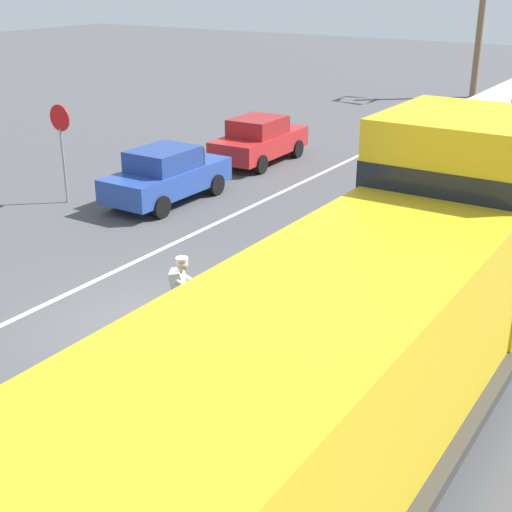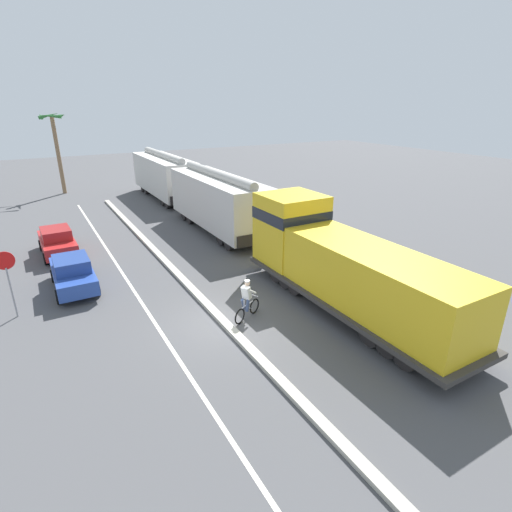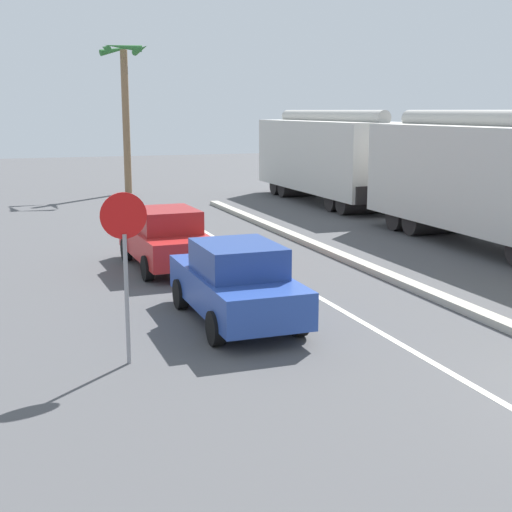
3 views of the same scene
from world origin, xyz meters
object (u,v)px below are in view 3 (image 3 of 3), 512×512
(hopper_car_middle, at_px, (328,157))
(parked_car_blue, at_px, (236,282))
(hopper_car_lead, at_px, (493,180))
(palm_tree_near, at_px, (124,90))
(stop_sign, at_px, (125,245))
(parked_car_red, at_px, (166,238))

(hopper_car_middle, relative_size, parked_car_blue, 2.52)
(hopper_car_lead, bearing_deg, parked_car_blue, -153.83)
(palm_tree_near, bearing_deg, parked_car_blue, -94.59)
(hopper_car_middle, xyz_separation_m, palm_tree_near, (-7.96, 7.03, 3.08))
(stop_sign, bearing_deg, hopper_car_middle, 55.82)
(hopper_car_middle, distance_m, stop_sign, 21.88)
(hopper_car_middle, bearing_deg, parked_car_blue, -120.92)
(stop_sign, bearing_deg, palm_tree_near, 80.22)
(parked_car_blue, height_order, parked_car_red, same)
(parked_car_blue, relative_size, stop_sign, 1.46)
(hopper_car_lead, relative_size, parked_car_blue, 2.52)
(parked_car_blue, relative_size, parked_car_red, 0.99)
(parked_car_blue, bearing_deg, hopper_car_middle, 59.08)
(hopper_car_lead, height_order, parked_car_red, hopper_car_lead)
(hopper_car_lead, height_order, palm_tree_near, palm_tree_near)
(hopper_car_middle, xyz_separation_m, parked_car_red, (-10.05, -11.06, -1.26))
(hopper_car_lead, distance_m, palm_tree_near, 20.49)
(stop_sign, height_order, palm_tree_near, palm_tree_near)
(hopper_car_lead, xyz_separation_m, stop_sign, (-12.29, -6.50, -0.05))
(hopper_car_lead, relative_size, parked_car_red, 2.49)
(parked_car_red, height_order, stop_sign, stop_sign)
(hopper_car_lead, distance_m, hopper_car_middle, 11.60)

